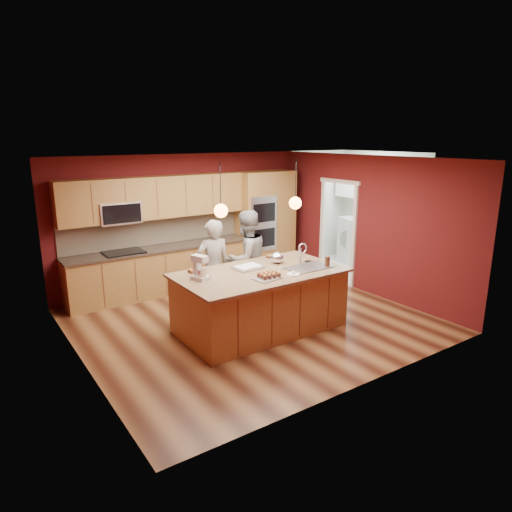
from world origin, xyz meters
TOP-DOWN VIEW (x-y plane):
  - floor at (0.00, 0.00)m, footprint 5.50×5.50m
  - ceiling at (0.00, 0.00)m, footprint 5.50×5.50m
  - wall_back at (0.00, 2.50)m, footprint 5.50×0.00m
  - wall_front at (0.00, -2.50)m, footprint 5.50×0.00m
  - wall_left at (-2.75, 0.00)m, footprint 0.00×5.00m
  - wall_right at (2.75, 0.00)m, footprint 0.00×5.00m
  - cabinet_run at (-0.68, 2.25)m, footprint 3.74×0.64m
  - oven_column at (1.85, 2.19)m, footprint 1.30×0.62m
  - doorway_trim at (2.73, 0.80)m, footprint 0.08×1.11m
  - laundry_room at (4.35, 1.20)m, footprint 2.60×2.70m
  - pendant_left at (-0.75, -0.34)m, footprint 0.20×0.20m
  - pendant_right at (0.63, -0.34)m, footprint 0.20×0.20m
  - island at (-0.05, -0.35)m, footprint 2.64×1.48m
  - person_left at (-0.36, 0.65)m, footprint 0.66×0.48m
  - person_right at (0.33, 0.65)m, footprint 0.94×0.77m
  - stand_mixer at (-1.03, -0.17)m, footprint 0.26×0.31m
  - sheet_cake at (-0.13, -0.11)m, footprint 0.48×0.37m
  - cooling_rack at (-0.20, -0.73)m, footprint 0.43×0.34m
  - mixing_bowl at (0.45, -0.10)m, footprint 0.23×0.23m
  - plate at (0.26, -0.78)m, footprint 0.20×0.20m
  - tumbler at (1.03, -0.71)m, footprint 0.08×0.08m
  - phone at (0.95, -0.32)m, footprint 0.13×0.08m
  - cupcakes_left at (-0.93, 0.20)m, footprint 0.22×0.14m
  - cupcakes_rack at (-0.14, -0.69)m, footprint 0.33×0.25m
  - cupcakes_right at (0.59, 0.19)m, footprint 0.21×0.21m
  - washer at (4.22, 0.93)m, footprint 0.80×0.81m
  - dryer at (4.22, 1.64)m, footprint 0.85×0.87m

SIDE VIEW (x-z plane):
  - floor at x=0.00m, z-range 0.00..0.00m
  - island at x=-0.05m, z-range -0.18..1.17m
  - washer at x=4.22m, z-range 0.00..1.09m
  - dryer at x=4.22m, z-range 0.00..1.11m
  - person_left at x=-0.36m, z-range 0.00..1.69m
  - person_right at x=0.33m, z-range 0.00..1.78m
  - phone at x=0.95m, z-range 0.97..0.98m
  - plate at x=0.26m, z-range 0.97..0.99m
  - cooling_rack at x=-0.20m, z-range 0.97..0.99m
  - cabinet_run at x=-0.68m, z-range -0.17..2.13m
  - sheet_cake at x=-0.13m, z-range 0.97..1.02m
  - cupcakes_right at x=0.59m, z-range 0.97..1.03m
  - cupcakes_left at x=-0.93m, z-range 0.97..1.04m
  - cupcakes_rack at x=-0.14m, z-range 0.99..1.06m
  - doorway_trim at x=2.73m, z-range -0.05..2.15m
  - tumbler at x=1.03m, z-range 0.97..1.13m
  - mixing_bowl at x=0.45m, z-range 0.97..1.16m
  - stand_mixer at x=-1.03m, z-range 0.95..1.31m
  - oven_column at x=1.85m, z-range 0.00..2.30m
  - wall_back at x=0.00m, z-range -1.40..4.10m
  - wall_front at x=0.00m, z-range -1.40..4.10m
  - wall_left at x=-2.75m, z-range -1.15..3.85m
  - wall_right at x=2.75m, z-range -1.15..3.85m
  - laundry_room at x=4.35m, z-range 0.60..3.30m
  - pendant_left at x=-0.75m, z-range 1.60..2.40m
  - pendant_right at x=0.63m, z-range 1.60..2.40m
  - ceiling at x=0.00m, z-range 2.70..2.70m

